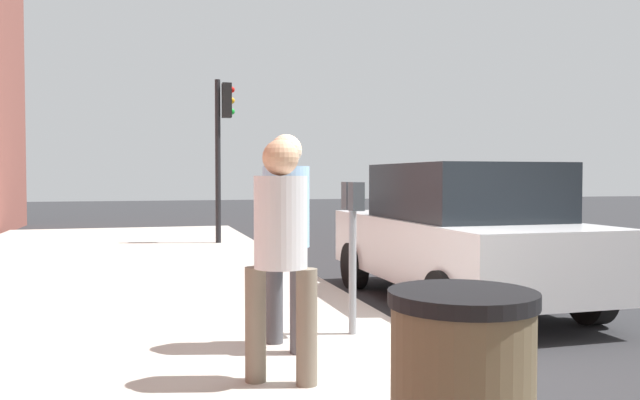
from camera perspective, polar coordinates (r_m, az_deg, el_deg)
ground_plane at (r=6.14m, az=9.18°, el=-13.15°), size 80.00×80.00×0.00m
sidewalk_slab at (r=5.62m, az=-20.80°, el=-13.89°), size 28.00×6.00×0.15m
parking_meter at (r=5.98m, az=2.91°, el=-2.19°), size 0.36×0.12×1.41m
pedestrian_at_meter at (r=5.48m, az=-3.00°, el=-1.90°), size 0.52×0.40×1.82m
pedestrian_bystander at (r=4.54m, az=-3.49°, el=-3.64°), size 0.37×0.48×1.72m
parked_sedan_near at (r=8.29m, az=12.12°, el=-2.92°), size 4.41×1.99×1.77m
traffic_signal at (r=14.50m, az=-8.60°, el=5.85°), size 0.24×0.44×3.60m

